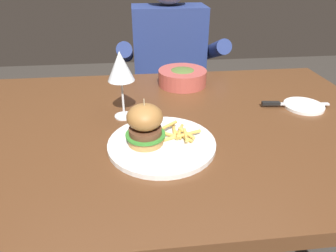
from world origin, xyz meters
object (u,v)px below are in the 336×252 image
object	(u,v)px
diner_person	(169,87)
burger_sandwich	(145,125)
main_plate	(162,144)
bread_plate	(304,106)
wine_glass	(120,68)
table_knife	(289,104)
soup_bowl	(182,77)

from	to	relation	value
diner_person	burger_sandwich	bearing A→B (deg)	-100.48
main_plate	bread_plate	world-z (taller)	main_plate
main_plate	wine_glass	bearing A→B (deg)	119.28
main_plate	bread_plate	bearing A→B (deg)	20.43
wine_glass	burger_sandwich	bearing A→B (deg)	-71.72
main_plate	bread_plate	distance (m)	0.53
wine_glass	table_knife	xyz separation A→B (m)	(0.55, 0.01, -0.15)
bread_plate	diner_person	xyz separation A→B (m)	(-0.38, 0.67, -0.18)
main_plate	table_knife	distance (m)	0.49
main_plate	table_knife	bearing A→B (deg)	23.15
bread_plate	soup_bowl	bearing A→B (deg)	146.39
burger_sandwich	diner_person	world-z (taller)	diner_person
bread_plate	table_knife	size ratio (longest dim) A/B	0.58
wine_glass	diner_person	world-z (taller)	diner_person
burger_sandwich	table_knife	xyz separation A→B (m)	(0.49, 0.19, -0.06)
bread_plate	diner_person	distance (m)	0.79
burger_sandwich	soup_bowl	distance (m)	0.47
diner_person	bread_plate	bearing A→B (deg)	-60.16
main_plate	soup_bowl	bearing A→B (deg)	74.42
main_plate	table_knife	xyz separation A→B (m)	(0.45, 0.19, 0.01)
main_plate	burger_sandwich	xyz separation A→B (m)	(-0.04, 0.00, 0.06)
main_plate	burger_sandwich	distance (m)	0.07
diner_person	main_plate	bearing A→B (deg)	-97.70
wine_glass	soup_bowl	world-z (taller)	wine_glass
main_plate	diner_person	world-z (taller)	diner_person
bread_plate	table_knife	distance (m)	0.05
wine_glass	bread_plate	distance (m)	0.62
bread_plate	diner_person	bearing A→B (deg)	119.84
burger_sandwich	bread_plate	size ratio (longest dim) A/B	0.96
main_plate	burger_sandwich	size ratio (longest dim) A/B	2.28
table_knife	wine_glass	bearing A→B (deg)	-179.22
bread_plate	diner_person	world-z (taller)	diner_person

